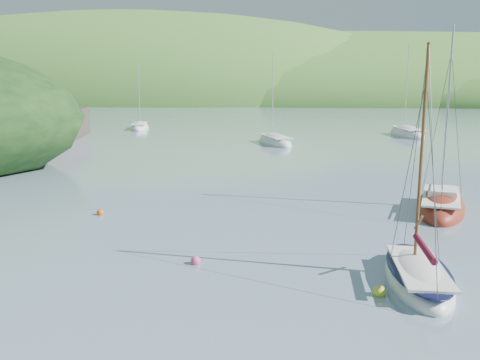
# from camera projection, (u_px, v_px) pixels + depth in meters

# --- Properties ---
(ground) EXTENTS (700.00, 700.00, 0.00)m
(ground) POSITION_uv_depth(u_px,v_px,m) (265.00, 306.00, 17.56)
(ground) COLOR gray
(ground) RESTS_ON ground
(shoreline_hills) EXTENTS (690.00, 135.00, 56.00)m
(shoreline_hills) POSITION_uv_depth(u_px,v_px,m) (271.00, 98.00, 186.82)
(shoreline_hills) COLOR #356B28
(shoreline_hills) RESTS_ON ground
(daysailer_white) EXTENTS (2.23, 6.02, 9.23)m
(daysailer_white) POSITION_uv_depth(u_px,v_px,m) (418.00, 277.00, 19.53)
(daysailer_white) COLOR silver
(daysailer_white) RESTS_ON ground
(sloop_red) EXTENTS (4.34, 7.90, 11.09)m
(sloop_red) POSITION_uv_depth(u_px,v_px,m) (440.00, 207.00, 30.02)
(sloop_red) COLOR maroon
(sloop_red) RESTS_ON ground
(distant_sloop_a) EXTENTS (5.44, 8.15, 10.99)m
(distant_sloop_a) POSITION_uv_depth(u_px,v_px,m) (275.00, 142.00, 59.95)
(distant_sloop_a) COLOR silver
(distant_sloop_a) RESTS_ON ground
(distant_sloop_b) EXTENTS (4.54, 9.12, 12.43)m
(distant_sloop_b) POSITION_uv_depth(u_px,v_px,m) (407.00, 134.00, 68.06)
(distant_sloop_b) COLOR silver
(distant_sloop_b) RESTS_ON ground
(distant_sloop_c) EXTENTS (3.86, 7.40, 10.05)m
(distant_sloop_c) POSITION_uv_depth(u_px,v_px,m) (140.00, 128.00, 77.00)
(distant_sloop_c) COLOR silver
(distant_sloop_c) RESTS_ON ground
(mooring_buoys) EXTENTS (24.14, 9.96, 0.47)m
(mooring_buoys) POSITION_uv_depth(u_px,v_px,m) (352.00, 245.00, 23.58)
(mooring_buoys) COLOR gold
(mooring_buoys) RESTS_ON ground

